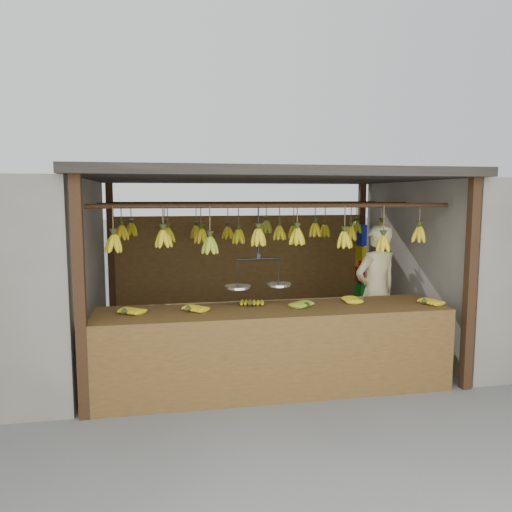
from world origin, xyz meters
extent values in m
plane|color=#5B5B57|center=(0.00, 0.00, 0.00)|extent=(80.00, 80.00, 0.00)
cube|color=black|center=(-2.00, -1.50, 1.15)|extent=(0.10, 0.10, 2.30)
cube|color=black|center=(2.00, -1.50, 1.15)|extent=(0.10, 0.10, 2.30)
cube|color=black|center=(-2.00, 1.50, 1.15)|extent=(0.10, 0.10, 2.30)
cube|color=black|center=(2.00, 1.50, 1.15)|extent=(0.10, 0.10, 2.30)
cube|color=black|center=(0.00, 0.00, 2.35)|extent=(4.30, 3.30, 0.10)
cylinder|color=black|center=(0.00, -1.00, 2.00)|extent=(4.00, 0.05, 0.05)
cylinder|color=black|center=(0.00, 0.00, 2.00)|extent=(4.00, 0.05, 0.05)
cylinder|color=black|center=(0.00, 1.00, 2.00)|extent=(4.00, 0.05, 0.05)
cube|color=brown|center=(0.00, 1.50, 0.90)|extent=(4.00, 0.06, 1.80)
cube|color=slate|center=(3.60, 0.00, 1.15)|extent=(3.00, 3.00, 2.30)
cube|color=brown|center=(-0.08, -1.10, 0.86)|extent=(3.79, 0.84, 0.08)
cube|color=brown|center=(-0.08, -1.52, 0.45)|extent=(3.79, 0.04, 0.90)
cube|color=black|center=(-1.87, -1.47, 0.41)|extent=(0.07, 0.07, 0.82)
cube|color=black|center=(1.72, -1.47, 0.41)|extent=(0.07, 0.07, 0.82)
cube|color=black|center=(-1.87, -0.73, 0.41)|extent=(0.07, 0.07, 0.82)
cube|color=black|center=(1.72, -0.73, 0.41)|extent=(0.07, 0.07, 0.82)
ellipsoid|color=gold|center=(-1.62, -1.16, 0.93)|extent=(0.29, 0.30, 0.06)
ellipsoid|color=gold|center=(-0.97, -1.15, 0.93)|extent=(0.30, 0.29, 0.06)
ellipsoid|color=gold|center=(-0.30, -1.01, 0.93)|extent=(0.23, 0.27, 0.06)
ellipsoid|color=#92A523|center=(0.30, -1.17, 0.93)|extent=(0.29, 0.30, 0.06)
ellipsoid|color=gold|center=(0.96, -0.99, 0.93)|extent=(0.25, 0.20, 0.06)
ellipsoid|color=gold|center=(1.62, -1.28, 0.93)|extent=(0.28, 0.24, 0.06)
ellipsoid|color=gold|center=(-1.72, -1.04, 1.62)|extent=(0.16, 0.16, 0.28)
ellipsoid|color=gold|center=(-1.23, -1.01, 1.66)|extent=(0.16, 0.16, 0.28)
ellipsoid|color=#92A523|center=(-0.75, -1.04, 1.59)|extent=(0.16, 0.16, 0.28)
ellipsoid|color=gold|center=(-0.22, -1.00, 1.66)|extent=(0.16, 0.16, 0.28)
ellipsoid|color=gold|center=(0.22, -0.98, 1.66)|extent=(0.16, 0.16, 0.28)
ellipsoid|color=gold|center=(0.75, -1.03, 1.62)|extent=(0.16, 0.16, 0.28)
ellipsoid|color=gold|center=(1.20, -1.05, 1.57)|extent=(0.16, 0.16, 0.28)
ellipsoid|color=gold|center=(1.68, -0.95, 1.66)|extent=(0.16, 0.16, 0.28)
ellipsoid|color=gold|center=(-1.72, 0.03, 1.66)|extent=(0.16, 0.16, 0.28)
ellipsoid|color=gold|center=(-1.17, 0.02, 1.62)|extent=(0.16, 0.16, 0.28)
ellipsoid|color=gold|center=(-0.76, 0.02, 1.60)|extent=(0.16, 0.16, 0.28)
ellipsoid|color=gold|center=(-0.28, 0.03, 1.59)|extent=(0.16, 0.16, 0.28)
ellipsoid|color=gold|center=(0.26, 0.04, 1.63)|extent=(0.16, 0.16, 0.28)
ellipsoid|color=gold|center=(0.74, 0.05, 1.66)|extent=(0.16, 0.16, 0.28)
ellipsoid|color=gold|center=(1.23, 0.03, 1.61)|extent=(0.16, 0.16, 0.28)
ellipsoid|color=gold|center=(1.66, -0.01, 1.66)|extent=(0.16, 0.16, 0.28)
ellipsoid|color=gold|center=(-1.66, 0.95, 1.63)|extent=(0.16, 0.16, 0.28)
ellipsoid|color=#92A523|center=(-1.20, 1.02, 1.62)|extent=(0.16, 0.16, 0.28)
ellipsoid|color=gold|center=(-0.75, 1.04, 1.58)|extent=(0.16, 0.16, 0.28)
ellipsoid|color=gold|center=(-0.29, 0.99, 1.57)|extent=(0.16, 0.16, 0.28)
ellipsoid|color=#92A523|center=(0.28, 0.95, 1.65)|extent=(0.16, 0.16, 0.28)
ellipsoid|color=gold|center=(0.71, 0.99, 1.57)|extent=(0.16, 0.16, 0.28)
ellipsoid|color=gold|center=(1.20, 0.98, 1.58)|extent=(0.16, 0.16, 0.28)
ellipsoid|color=#92A523|center=(1.70, 0.98, 1.63)|extent=(0.16, 0.16, 0.28)
cylinder|color=black|center=(-0.22, -1.00, 1.71)|extent=(0.02, 0.02, 0.57)
cylinder|color=black|center=(-0.22, -1.00, 1.43)|extent=(0.50, 0.09, 0.02)
cylinder|color=silver|center=(-0.45, -1.03, 1.13)|extent=(0.27, 0.27, 0.02)
cylinder|color=silver|center=(0.01, -0.97, 1.13)|extent=(0.27, 0.27, 0.02)
imported|color=beige|center=(1.47, -0.31, 0.87)|extent=(0.73, 0.58, 1.75)
cube|color=#1426BF|center=(1.94, 1.35, 1.48)|extent=(0.08, 0.26, 0.34)
cube|color=yellow|center=(1.94, 1.35, 1.12)|extent=(0.08, 0.26, 0.34)
cube|color=red|center=(1.94, 1.35, 0.90)|extent=(0.08, 0.26, 0.34)
cube|color=#199926|center=(1.94, 1.35, 0.50)|extent=(0.08, 0.26, 0.34)
camera|label=1|loc=(-1.24, -6.25, 2.10)|focal=35.00mm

